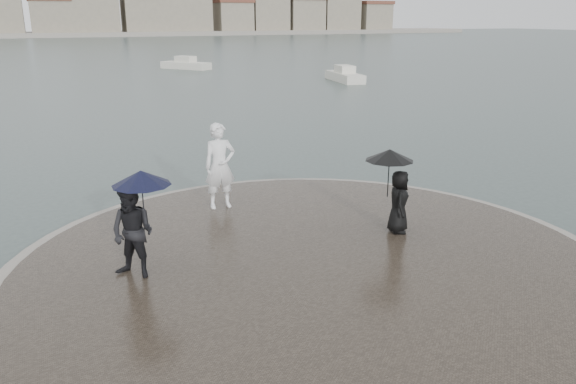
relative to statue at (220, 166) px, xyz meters
name	(u,v)px	position (x,y,z in m)	size (l,w,h in m)	color
ground	(415,370)	(0.72, -7.50, -1.46)	(400.00, 400.00, 0.00)	#2B3835
kerb_ring	(313,269)	(0.72, -4.00, -1.30)	(12.50, 12.50, 0.32)	gray
quay_tip	(313,268)	(0.72, -4.00, -1.28)	(11.90, 11.90, 0.36)	#2D261E
statue	(220,166)	(0.00, 0.00, 0.00)	(0.80, 0.53, 2.21)	white
visitor_left	(135,219)	(-2.64, -3.25, 0.04)	(1.35, 1.19, 2.04)	black
visitor_right	(395,184)	(3.10, -3.28, 0.05)	(1.17, 1.09, 1.95)	black
far_skyline	(24,15)	(-5.57, 153.21, 4.15)	(260.00, 20.00, 37.00)	gray
boats	(150,77)	(4.38, 33.76, -1.09)	(38.27, 22.10, 1.50)	beige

